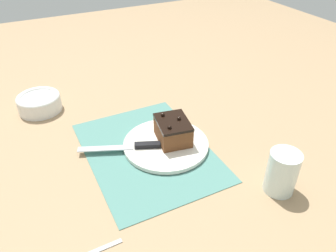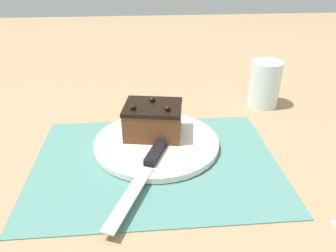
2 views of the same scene
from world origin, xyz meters
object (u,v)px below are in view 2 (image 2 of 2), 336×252
at_px(chocolate_cake, 152,120).
at_px(drinking_glass, 265,84).
at_px(cake_plate, 157,143).
at_px(serving_knife, 147,167).

relative_size(chocolate_cake, drinking_glass, 1.11).
height_order(cake_plate, serving_knife, serving_knife).
height_order(cake_plate, drinking_glass, drinking_glass).
bearing_deg(cake_plate, drinking_glass, -147.64).
bearing_deg(cake_plate, serving_knife, 77.26).
relative_size(cake_plate, serving_knife, 1.12).
distance_m(serving_knife, drinking_glass, 0.41).
xyz_separation_m(cake_plate, serving_knife, (0.02, 0.10, 0.01)).
bearing_deg(serving_knife, cake_plate, -80.40).
bearing_deg(serving_knife, chocolate_cake, -74.42).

